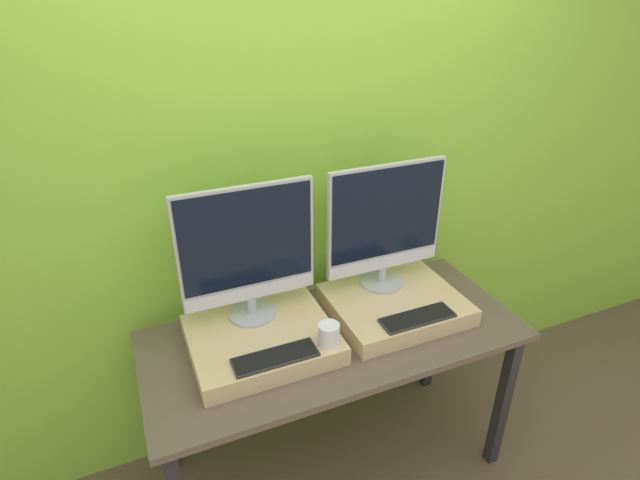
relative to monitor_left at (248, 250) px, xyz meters
The scene contains 9 objects.
wall_back 0.42m from the monitor_left, 40.04° to the left, with size 8.00×0.04×2.60m.
workbench 0.58m from the monitor_left, 27.35° to the right, with size 1.57×0.69×0.80m.
wooden_riser_left 0.36m from the monitor_left, 90.00° to the right, with size 0.56×0.47×0.08m.
monitor_left is the anchor object (origin of this frame).
keyboard_left 0.42m from the monitor_left, 90.00° to the right, with size 0.32×0.10×0.01m.
mug 0.45m from the monitor_left, 54.12° to the right, with size 0.08×0.08×0.09m.
wooden_riser_right 0.71m from the monitor_left, 11.50° to the right, with size 0.56×0.47×0.08m.
monitor_right 0.61m from the monitor_left, ahead, with size 0.54×0.20×0.57m.
keyboard_right 0.74m from the monitor_left, 25.89° to the right, with size 0.32×0.10×0.01m.
Camera 1 is at (-0.71, -1.16, 2.11)m, focal length 28.00 mm.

